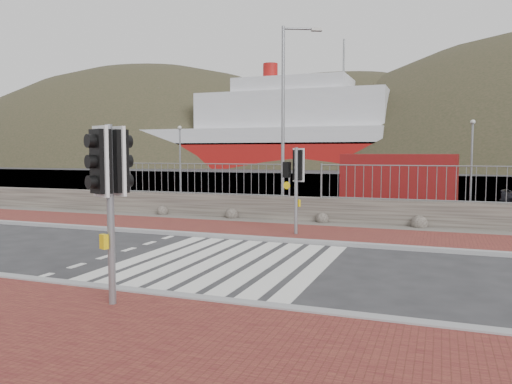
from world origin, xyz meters
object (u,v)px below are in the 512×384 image
at_px(shipping_container, 399,177).
at_px(streetlight, 286,111).
at_px(ferry, 255,135).
at_px(traffic_signal_near, 110,176).
at_px(traffic_signal_far, 295,172).

bearing_deg(shipping_container, streetlight, -107.36).
bearing_deg(ferry, traffic_signal_near, -71.27).
distance_m(traffic_signal_far, streetlight, 4.92).
distance_m(traffic_signal_near, traffic_signal_far, 7.84).
relative_size(ferry, traffic_signal_far, 18.55).
height_order(traffic_signal_near, shipping_container, traffic_signal_near).
xyz_separation_m(traffic_signal_near, streetlight, (-0.69, 11.92, 1.96)).
xyz_separation_m(ferry, traffic_signal_far, (25.16, -63.88, -3.40)).
distance_m(traffic_signal_near, shipping_container, 21.37).
height_order(traffic_signal_far, shipping_container, traffic_signal_far).
height_order(ferry, streetlight, ferry).
bearing_deg(traffic_signal_near, shipping_container, 107.31).
bearing_deg(traffic_signal_far, shipping_container, -82.08).
relative_size(traffic_signal_far, shipping_container, 0.46).
relative_size(traffic_signal_near, streetlight, 0.41).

